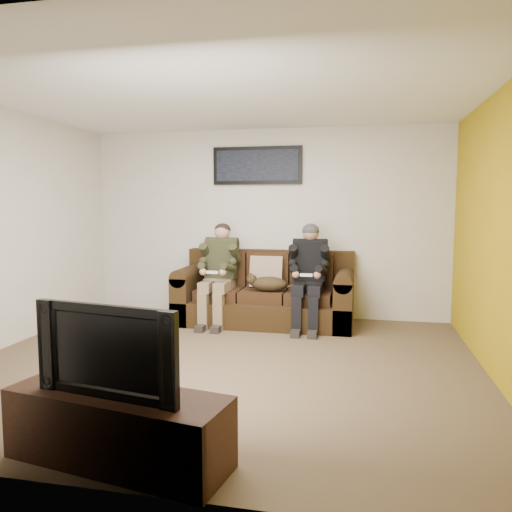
% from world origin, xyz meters
% --- Properties ---
extents(floor, '(5.00, 5.00, 0.00)m').
position_xyz_m(floor, '(0.00, 0.00, 0.00)').
color(floor, brown).
rests_on(floor, ground).
extents(ceiling, '(5.00, 5.00, 0.00)m').
position_xyz_m(ceiling, '(0.00, 0.00, 2.60)').
color(ceiling, silver).
rests_on(ceiling, ground).
extents(wall_back, '(5.00, 0.00, 5.00)m').
position_xyz_m(wall_back, '(0.00, 2.25, 1.30)').
color(wall_back, beige).
rests_on(wall_back, ground).
extents(wall_front, '(5.00, 0.00, 5.00)m').
position_xyz_m(wall_front, '(0.00, -2.25, 1.30)').
color(wall_front, beige).
rests_on(wall_front, ground).
extents(wall_right, '(0.00, 4.50, 4.50)m').
position_xyz_m(wall_right, '(2.50, 0.00, 1.30)').
color(wall_right, beige).
rests_on(wall_right, ground).
extents(accent_wall_right, '(0.00, 4.50, 4.50)m').
position_xyz_m(accent_wall_right, '(2.49, 0.00, 1.30)').
color(accent_wall_right, '#AE8F11').
rests_on(accent_wall_right, ground).
extents(sofa, '(2.29, 0.99, 0.94)m').
position_xyz_m(sofa, '(0.08, 1.83, 0.35)').
color(sofa, black).
rests_on(sofa, ground).
extents(throw_pillow, '(0.44, 0.21, 0.43)m').
position_xyz_m(throw_pillow, '(0.08, 1.87, 0.67)').
color(throw_pillow, tan).
rests_on(throw_pillow, sofa).
extents(throw_blanket, '(0.47, 0.23, 0.08)m').
position_xyz_m(throw_blanket, '(-0.62, 2.12, 0.94)').
color(throw_blanket, gray).
rests_on(throw_blanket, sofa).
extents(person_left, '(0.51, 0.87, 1.31)m').
position_xyz_m(person_left, '(-0.51, 1.64, 0.74)').
color(person_left, '#806B50').
rests_on(person_left, sofa).
extents(person_right, '(0.51, 0.86, 1.32)m').
position_xyz_m(person_right, '(0.67, 1.64, 0.75)').
color(person_right, black).
rests_on(person_right, sofa).
extents(cat, '(0.66, 0.26, 0.24)m').
position_xyz_m(cat, '(0.15, 1.58, 0.56)').
color(cat, '#43311A').
rests_on(cat, sofa).
extents(framed_poster, '(1.25, 0.05, 0.52)m').
position_xyz_m(framed_poster, '(-0.12, 2.22, 2.10)').
color(framed_poster, black).
rests_on(framed_poster, wall_back).
extents(tv_stand, '(1.45, 0.68, 0.44)m').
position_xyz_m(tv_stand, '(-0.11, -1.95, 0.22)').
color(tv_stand, '#321C10').
rests_on(tv_stand, ground).
extents(television, '(0.98, 0.29, 0.56)m').
position_xyz_m(television, '(-0.11, -1.95, 0.72)').
color(television, black).
rests_on(television, tv_stand).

